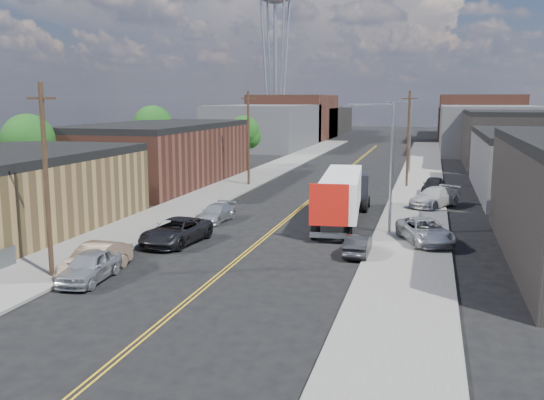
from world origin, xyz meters
The scene contains 29 objects.
ground centered at (0.00, 60.00, 0.00)m, with size 260.00×260.00×0.00m, color black.
centerline centered at (0.00, 45.00, 0.01)m, with size 0.32×120.00×0.01m, color gold.
sidewalk_left centered at (-9.50, 45.00, 0.07)m, with size 5.00×140.00×0.15m, color slate.
sidewalk_right centered at (9.50, 45.00, 0.07)m, with size 5.00×140.00×0.15m, color slate.
warehouse_brown centered at (-18.00, 44.00, 3.30)m, with size 12.00×26.00×6.60m.
industrial_right_c centered at (22.00, 72.00, 3.80)m, with size 14.00×22.00×7.60m.
skyline_left_a centered at (-20.00, 95.00, 4.00)m, with size 16.00×30.00×8.00m, color #3D3D3F.
skyline_right_a centered at (20.00, 95.00, 4.00)m, with size 16.00×30.00×8.00m, color #3D3D3F.
skyline_left_b centered at (-20.00, 120.00, 5.00)m, with size 16.00×26.00×10.00m, color #532C21.
skyline_right_b centered at (20.00, 120.00, 5.00)m, with size 16.00×26.00×10.00m, color #532C21.
skyline_left_c centered at (-20.00, 140.00, 3.50)m, with size 16.00×40.00×7.00m, color black.
skyline_right_c centered at (20.00, 140.00, 3.50)m, with size 16.00×40.00×7.00m, color black.
streetlight_near centered at (7.60, 25.00, 5.33)m, with size 3.39×0.25×9.00m.
streetlight_far centered at (7.60, 60.00, 5.33)m, with size 3.39×0.25×9.00m.
utility_pole_left_near centered at (-8.20, 10.00, 5.14)m, with size 1.60×0.26×10.00m.
utility_pole_left_far centered at (-8.20, 45.00, 5.14)m, with size 1.60×0.26×10.00m.
utility_pole_right centered at (8.20, 48.00, 5.14)m, with size 1.60×0.26×10.00m.
tree_left_near centered at (-23.94, 30.00, 5.18)m, with size 4.85×4.76×7.91m.
tree_left_mid centered at (-23.94, 55.00, 5.48)m, with size 5.10×5.04×8.37m.
tree_left_far centered at (-13.94, 62.00, 4.57)m, with size 4.35×4.20×6.97m.
semi_truck centered at (4.40, 28.45, 2.20)m, with size 3.53×14.96×3.87m.
car_left_a centered at (-5.99, 10.00, 0.79)m, with size 1.86×4.62×1.57m, color #B7BABD.
car_left_b centered at (-6.40, 11.28, 0.80)m, with size 1.68×4.83×1.59m, color #876F58.
car_left_c centered at (-5.00, 18.56, 0.82)m, with size 2.71×5.87×1.63m, color black.
car_left_d centered at (-5.00, 26.00, 0.65)m, with size 1.83×4.50×1.31m, color #B0B2B5.
car_right_oncoming centered at (6.60, 18.59, 0.64)m, with size 1.35×3.89×1.28m, color black.
car_right_lot_a centered at (10.41, 22.32, 0.91)m, with size 2.53×5.48×1.52m, color #B6B8BC.
car_right_lot_b centered at (11.00, 36.00, 0.96)m, with size 2.28×5.61×1.63m, color #B2B2B2.
car_right_lot_c centered at (10.91, 43.79, 0.93)m, with size 1.84×4.57×1.56m, color black.
Camera 1 is at (10.55, -16.40, 9.18)m, focal length 40.00 mm.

